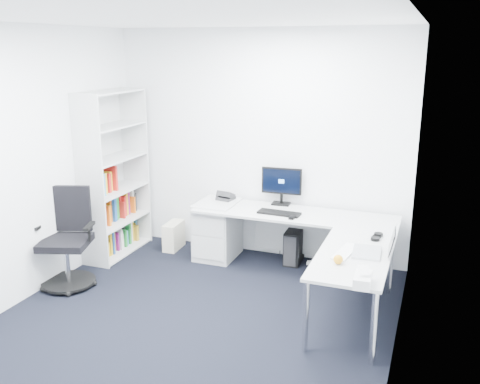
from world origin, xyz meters
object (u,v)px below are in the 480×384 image
(l_desk, at_px, (286,251))
(monitor, at_px, (281,186))
(laptop, at_px, (367,240))
(bookshelf, at_px, (114,174))
(task_chair, at_px, (65,240))

(l_desk, bearing_deg, monitor, 111.48)
(laptop, bearing_deg, bookshelf, 163.66)
(monitor, bearing_deg, laptop, -50.20)
(l_desk, xyz_separation_m, bookshelf, (-2.17, 0.05, 0.66))
(bookshelf, relative_size, laptop, 5.44)
(bookshelf, relative_size, monitor, 4.20)
(l_desk, xyz_separation_m, laptop, (0.93, -0.62, 0.46))
(task_chair, relative_size, monitor, 2.21)
(monitor, distance_m, laptop, 1.69)
(task_chair, height_order, laptop, task_chair)
(l_desk, height_order, laptop, laptop)
(l_desk, bearing_deg, bookshelf, 178.68)
(l_desk, bearing_deg, task_chair, -155.34)
(l_desk, xyz_separation_m, task_chair, (-2.13, -0.98, 0.19))
(task_chair, distance_m, laptop, 3.09)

